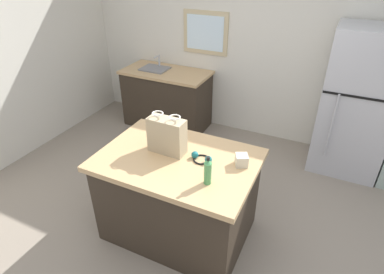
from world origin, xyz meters
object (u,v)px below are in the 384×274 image
at_px(shopping_bag, 167,135).
at_px(small_box, 242,160).
at_px(bottle, 208,172).
at_px(kitchen_island, 178,196).
at_px(refrigerator, 357,104).
at_px(ear_defenders, 202,158).

height_order(shopping_bag, small_box, shopping_bag).
bearing_deg(shopping_bag, bottle, -27.24).
height_order(kitchen_island, bottle, bottle).
relative_size(refrigerator, shopping_bag, 4.76).
bearing_deg(small_box, bottle, -115.49).
relative_size(small_box, ear_defenders, 0.53).
bearing_deg(ear_defenders, small_box, 13.52).
distance_m(refrigerator, ear_defenders, 2.20).
height_order(small_box, ear_defenders, small_box).
bearing_deg(small_box, kitchen_island, -165.74).
height_order(refrigerator, shopping_bag, refrigerator).
relative_size(kitchen_island, small_box, 13.29).
relative_size(kitchen_island, bottle, 5.69).
bearing_deg(refrigerator, bottle, -115.72).
height_order(refrigerator, ear_defenders, refrigerator).
relative_size(small_box, bottle, 0.43).
height_order(kitchen_island, refrigerator, refrigerator).
bearing_deg(kitchen_island, bottle, -28.72).
bearing_deg(kitchen_island, refrigerator, 53.79).
bearing_deg(small_box, shopping_bag, -172.76).
relative_size(shopping_bag, ear_defenders, 1.87).
distance_m(kitchen_island, refrigerator, 2.40).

